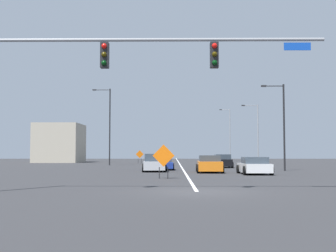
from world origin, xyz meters
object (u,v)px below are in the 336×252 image
(street_lamp_mid_left, at_px, (229,133))
(construction_sign_median_far, at_px, (164,157))
(car_black_approaching, at_px, (222,161))
(traffic_signal_assembly, at_px, (109,68))
(car_orange_distant, at_px, (209,164))
(construction_sign_right_lane, at_px, (166,156))
(street_lamp_mid_right, at_px, (257,131))
(street_lamp_far_right, at_px, (282,122))
(street_lamp_far_left, at_px, (109,123))
(car_blue_mid, at_px, (162,163))
(car_white_far, at_px, (254,166))
(car_silver_near, at_px, (154,163))
(construction_sign_left_lane, at_px, (140,155))

(street_lamp_mid_left, relative_size, construction_sign_median_far, 4.74)
(construction_sign_median_far, xyz_separation_m, car_black_approaching, (5.80, 19.75, -0.63))
(traffic_signal_assembly, bearing_deg, car_orange_distant, 72.22)
(traffic_signal_assembly, relative_size, construction_sign_right_lane, 7.20)
(street_lamp_mid_right, xyz_separation_m, construction_sign_right_lane, (-12.12, -1.77, -3.26))
(traffic_signal_assembly, xyz_separation_m, street_lamp_far_right, (12.16, 20.39, -0.86))
(street_lamp_mid_right, relative_size, street_lamp_far_left, 0.84)
(car_black_approaching, relative_size, car_blue_mid, 0.85)
(traffic_signal_assembly, height_order, street_lamp_far_left, street_lamp_far_left)
(car_white_far, bearing_deg, car_orange_distant, 135.95)
(car_silver_near, bearing_deg, construction_sign_right_lane, 88.16)
(street_lamp_far_left, height_order, construction_sign_left_lane, street_lamp_far_left)
(construction_sign_median_far, bearing_deg, construction_sign_right_lane, 90.69)
(street_lamp_far_right, bearing_deg, street_lamp_far_left, 137.18)
(street_lamp_mid_right, distance_m, street_lamp_far_right, 20.36)
(street_lamp_mid_right, relative_size, car_white_far, 1.98)
(car_silver_near, bearing_deg, traffic_signal_assembly, -93.20)
(construction_sign_median_far, distance_m, car_black_approaching, 20.60)
(traffic_signal_assembly, bearing_deg, car_silver_near, 86.80)
(car_black_approaching, height_order, car_blue_mid, car_black_approaching)
(construction_sign_right_lane, xyz_separation_m, car_white_far, (6.87, -24.56, -0.61))
(street_lamp_mid_left, height_order, car_white_far, street_lamp_mid_left)
(street_lamp_mid_left, height_order, car_silver_near, street_lamp_mid_left)
(street_lamp_mid_left, distance_m, street_lamp_far_left, 33.69)
(traffic_signal_assembly, xyz_separation_m, construction_sign_left_lane, (-2.04, 44.36, -3.84))
(construction_sign_left_lane, xyz_separation_m, car_orange_distant, (7.58, -27.08, -0.58))
(street_lamp_mid_right, xyz_separation_m, car_orange_distant, (-8.28, -23.40, -3.82))
(street_lamp_far_left, height_order, car_white_far, street_lamp_far_left)
(construction_sign_right_lane, height_order, car_white_far, construction_sign_right_lane)
(street_lamp_far_left, height_order, construction_sign_median_far, street_lamp_far_left)
(traffic_signal_assembly, bearing_deg, car_white_far, 59.14)
(car_white_far, height_order, car_silver_near, car_silver_near)
(street_lamp_mid_right, height_order, street_lamp_far_right, street_lamp_mid_right)
(construction_sign_median_far, bearing_deg, street_lamp_mid_right, 69.73)
(street_lamp_far_right, height_order, car_black_approaching, street_lamp_far_right)
(construction_sign_left_lane, relative_size, car_orange_distant, 0.44)
(street_lamp_far_left, bearing_deg, traffic_signal_assembly, -81.67)
(construction_sign_median_far, xyz_separation_m, construction_sign_right_lane, (-0.36, 30.05, -0.10))
(traffic_signal_assembly, bearing_deg, street_lamp_mid_left, 78.39)
(car_black_approaching, bearing_deg, car_orange_distant, -101.60)
(car_black_approaching, bearing_deg, construction_sign_right_lane, 120.90)
(street_lamp_far_left, height_order, car_silver_near, street_lamp_far_left)
(car_black_approaching, bearing_deg, construction_sign_left_lane, 122.16)
(traffic_signal_assembly, xyz_separation_m, car_silver_near, (1.06, 18.92, -4.37))
(street_lamp_far_right, relative_size, car_orange_distant, 1.72)
(street_lamp_far_left, relative_size, car_blue_mid, 2.09)
(construction_sign_right_lane, height_order, car_silver_near, construction_sign_right_lane)
(street_lamp_far_left, distance_m, car_blue_mid, 16.09)
(traffic_signal_assembly, relative_size, car_blue_mid, 2.98)
(traffic_signal_assembly, distance_m, street_lamp_mid_left, 66.03)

